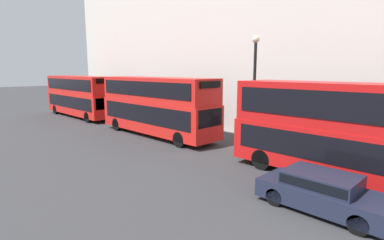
# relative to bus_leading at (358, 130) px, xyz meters

# --- Properties ---
(bus_leading) EXTENTS (2.59, 10.86, 4.30)m
(bus_leading) POSITION_rel_bus_leading_xyz_m (0.00, 0.00, 0.00)
(bus_leading) COLOR red
(bus_leading) RESTS_ON ground
(bus_second_in_queue) EXTENTS (2.59, 10.71, 4.30)m
(bus_second_in_queue) POSITION_rel_bus_leading_xyz_m (-0.00, 13.55, 0.01)
(bus_second_in_queue) COLOR red
(bus_second_in_queue) RESTS_ON ground
(bus_third_in_queue) EXTENTS (2.59, 10.92, 4.20)m
(bus_third_in_queue) POSITION_rel_bus_leading_xyz_m (-0.00, 26.28, -0.05)
(bus_third_in_queue) COLOR red
(bus_third_in_queue) RESTS_ON ground
(car_hatchback) EXTENTS (1.86, 4.32, 1.33)m
(car_hatchback) POSITION_rel_bus_leading_xyz_m (-3.40, -0.03, -1.66)
(car_hatchback) COLOR #1E2338
(car_hatchback) RESTS_ON ground
(street_lamp) EXTENTS (0.44, 0.44, 6.85)m
(street_lamp) POSITION_rel_bus_leading_xyz_m (2.04, 6.50, 1.83)
(street_lamp) COLOR black
(street_lamp) RESTS_ON ground
(pedestrian) EXTENTS (0.36, 0.36, 1.84)m
(pedestrian) POSITION_rel_bus_leading_xyz_m (2.15, 6.88, -1.51)
(pedestrian) COLOR maroon
(pedestrian) RESTS_ON ground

